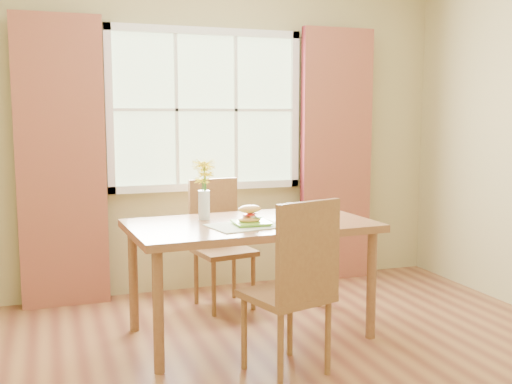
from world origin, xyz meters
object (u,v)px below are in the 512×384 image
object	(u,v)px
croissant_sandwich	(250,214)
flower_vase	(204,182)
dining_table	(250,234)
chair_near	(296,281)
chair_far	(219,237)
water_glass	(292,213)

from	to	relation	value
croissant_sandwich	flower_vase	world-z (taller)	flower_vase
dining_table	chair_near	distance (m)	0.72
dining_table	chair_far	world-z (taller)	chair_far
dining_table	chair_far	distance (m)	0.72
chair_far	chair_near	bearing A→B (deg)	-97.78
chair_far	flower_vase	distance (m)	0.74
croissant_sandwich	water_glass	distance (m)	0.31
chair_far	flower_vase	size ratio (longest dim) A/B	2.41
chair_far	croissant_sandwich	distance (m)	0.87
dining_table	flower_vase	bearing A→B (deg)	139.85
water_glass	flower_vase	xyz separation A→B (m)	(-0.52, 0.27, 0.19)
dining_table	chair_far	size ratio (longest dim) A/B	1.67
dining_table	water_glass	bearing A→B (deg)	-18.07
croissant_sandwich	water_glass	world-z (taller)	croissant_sandwich
chair_near	chair_far	xyz separation A→B (m)	(-0.04, 1.41, -0.02)
dining_table	croissant_sandwich	bearing A→B (deg)	-113.51
dining_table	croissant_sandwich	xyz separation A→B (m)	(-0.04, -0.11, 0.15)
water_glass	chair_far	bearing A→B (deg)	109.83
flower_vase	croissant_sandwich	bearing A→B (deg)	-54.29
dining_table	water_glass	size ratio (longest dim) A/B	13.29
croissant_sandwich	flower_vase	size ratio (longest dim) A/B	0.39
chair_far	flower_vase	xyz separation A→B (m)	(-0.25, -0.51, 0.49)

